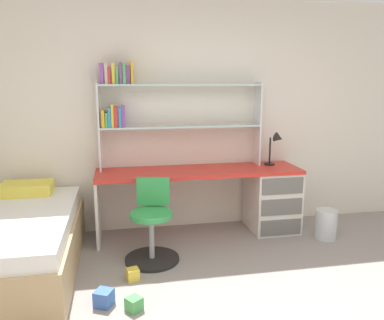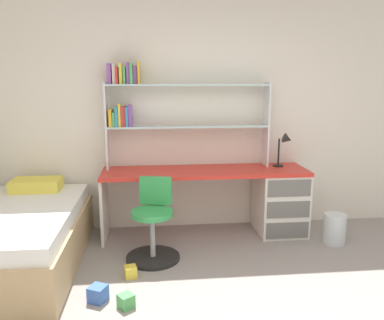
{
  "view_description": "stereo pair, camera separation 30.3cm",
  "coord_description": "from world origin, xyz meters",
  "px_view_note": "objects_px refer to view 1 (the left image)",
  "views": [
    {
      "loc": [
        -0.94,
        -1.88,
        1.69
      ],
      "look_at": [
        -0.29,
        1.49,
        1.0
      ],
      "focal_mm": 36.52,
      "sensor_mm": 36.0,
      "label": 1
    },
    {
      "loc": [
        -0.64,
        -1.92,
        1.69
      ],
      "look_at": [
        -0.29,
        1.49,
        1.0
      ],
      "focal_mm": 36.52,
      "sensor_mm": 36.0,
      "label": 2
    }
  ],
  "objects_px": {
    "bed_platform": "(14,245)",
    "toy_block_blue_5": "(104,298)",
    "toy_block_green_4": "(134,304)",
    "toy_block_yellow_3": "(133,274)",
    "desk_lamp": "(276,143)",
    "swivel_chair": "(152,229)",
    "waste_bin": "(326,224)",
    "bookshelf_hutch": "(155,106)",
    "desk": "(252,195)"
  },
  "relations": [
    {
      "from": "desk",
      "to": "swivel_chair",
      "type": "height_order",
      "value": "swivel_chair"
    },
    {
      "from": "waste_bin",
      "to": "toy_block_blue_5",
      "type": "relative_size",
      "value": 2.55
    },
    {
      "from": "desk",
      "to": "toy_block_yellow_3",
      "type": "height_order",
      "value": "desk"
    },
    {
      "from": "bed_platform",
      "to": "desk_lamp",
      "type": "bearing_deg",
      "value": 13.92
    },
    {
      "from": "toy_block_yellow_3",
      "to": "toy_block_blue_5",
      "type": "xyz_separation_m",
      "value": [
        -0.23,
        -0.36,
        0.01
      ]
    },
    {
      "from": "bookshelf_hutch",
      "to": "bed_platform",
      "type": "bearing_deg",
      "value": -150.0
    },
    {
      "from": "desk_lamp",
      "to": "toy_block_blue_5",
      "type": "distance_m",
      "value": 2.52
    },
    {
      "from": "toy_block_green_4",
      "to": "toy_block_blue_5",
      "type": "xyz_separation_m",
      "value": [
        -0.22,
        0.11,
        0.01
      ]
    },
    {
      "from": "toy_block_blue_5",
      "to": "swivel_chair",
      "type": "bearing_deg",
      "value": 59.08
    },
    {
      "from": "bed_platform",
      "to": "toy_block_green_4",
      "type": "relative_size",
      "value": 17.33
    },
    {
      "from": "waste_bin",
      "to": "toy_block_yellow_3",
      "type": "xyz_separation_m",
      "value": [
        -2.11,
        -0.52,
        -0.11
      ]
    },
    {
      "from": "toy_block_green_4",
      "to": "toy_block_yellow_3",
      "type": "bearing_deg",
      "value": 88.66
    },
    {
      "from": "desk_lamp",
      "to": "toy_block_yellow_3",
      "type": "bearing_deg",
      "value": -150.07
    },
    {
      "from": "toy_block_yellow_3",
      "to": "bed_platform",
      "type": "bearing_deg",
      "value": 163.51
    },
    {
      "from": "desk",
      "to": "toy_block_yellow_3",
      "type": "xyz_separation_m",
      "value": [
        -1.39,
        -0.91,
        -0.37
      ]
    },
    {
      "from": "desk",
      "to": "toy_block_green_4",
      "type": "distance_m",
      "value": 2.0
    },
    {
      "from": "toy_block_yellow_3",
      "to": "waste_bin",
      "type": "bearing_deg",
      "value": 13.91
    },
    {
      "from": "toy_block_blue_5",
      "to": "desk_lamp",
      "type": "bearing_deg",
      "value": 34.73
    },
    {
      "from": "swivel_chair",
      "to": "bookshelf_hutch",
      "type": "bearing_deg",
      "value": 80.28
    },
    {
      "from": "waste_bin",
      "to": "toy_block_yellow_3",
      "type": "relative_size",
      "value": 3.17
    },
    {
      "from": "toy_block_blue_5",
      "to": "desk",
      "type": "bearing_deg",
      "value": 37.98
    },
    {
      "from": "desk",
      "to": "bookshelf_hutch",
      "type": "relative_size",
      "value": 1.25
    },
    {
      "from": "bookshelf_hutch",
      "to": "toy_block_yellow_3",
      "type": "distance_m",
      "value": 1.78
    },
    {
      "from": "desk_lamp",
      "to": "swivel_chair",
      "type": "height_order",
      "value": "desk_lamp"
    },
    {
      "from": "waste_bin",
      "to": "toy_block_yellow_3",
      "type": "distance_m",
      "value": 2.18
    },
    {
      "from": "toy_block_blue_5",
      "to": "toy_block_yellow_3",
      "type": "bearing_deg",
      "value": 56.99
    },
    {
      "from": "swivel_chair",
      "to": "toy_block_green_4",
      "type": "height_order",
      "value": "swivel_chair"
    },
    {
      "from": "toy_block_yellow_3",
      "to": "toy_block_green_4",
      "type": "xyz_separation_m",
      "value": [
        -0.01,
        -0.47,
        0.0
      ]
    },
    {
      "from": "bookshelf_hutch",
      "to": "toy_block_yellow_3",
      "type": "relative_size",
      "value": 17.69
    },
    {
      "from": "waste_bin",
      "to": "desk",
      "type": "bearing_deg",
      "value": 151.99
    },
    {
      "from": "swivel_chair",
      "to": "toy_block_green_4",
      "type": "distance_m",
      "value": 0.9
    },
    {
      "from": "toy_block_green_4",
      "to": "swivel_chair",
      "type": "bearing_deg",
      "value": 75.67
    },
    {
      "from": "desk_lamp",
      "to": "toy_block_blue_5",
      "type": "bearing_deg",
      "value": -145.27
    },
    {
      "from": "swivel_chair",
      "to": "toy_block_yellow_3",
      "type": "bearing_deg",
      "value": -118.79
    },
    {
      "from": "swivel_chair",
      "to": "toy_block_yellow_3",
      "type": "height_order",
      "value": "swivel_chair"
    },
    {
      "from": "bed_platform",
      "to": "toy_block_blue_5",
      "type": "distance_m",
      "value": 1.05
    },
    {
      "from": "bookshelf_hutch",
      "to": "toy_block_green_4",
      "type": "height_order",
      "value": "bookshelf_hutch"
    },
    {
      "from": "swivel_chair",
      "to": "waste_bin",
      "type": "distance_m",
      "value": 1.92
    },
    {
      "from": "bookshelf_hutch",
      "to": "swivel_chair",
      "type": "bearing_deg",
      "value": -99.72
    },
    {
      "from": "bed_platform",
      "to": "toy_block_green_4",
      "type": "xyz_separation_m",
      "value": [
        1.01,
        -0.77,
        -0.23
      ]
    },
    {
      "from": "desk_lamp",
      "to": "toy_block_green_4",
      "type": "relative_size",
      "value": 3.66
    },
    {
      "from": "bookshelf_hutch",
      "to": "toy_block_green_4",
      "type": "relative_size",
      "value": 17.08
    },
    {
      "from": "bookshelf_hutch",
      "to": "toy_block_blue_5",
      "type": "distance_m",
      "value": 2.06
    },
    {
      "from": "swivel_chair",
      "to": "waste_bin",
      "type": "relative_size",
      "value": 2.42
    },
    {
      "from": "toy_block_yellow_3",
      "to": "desk",
      "type": "bearing_deg",
      "value": 33.14
    },
    {
      "from": "bookshelf_hutch",
      "to": "desk_lamp",
      "type": "distance_m",
      "value": 1.44
    },
    {
      "from": "bed_platform",
      "to": "toy_block_blue_5",
      "type": "height_order",
      "value": "bed_platform"
    },
    {
      "from": "toy_block_yellow_3",
      "to": "toy_block_blue_5",
      "type": "bearing_deg",
      "value": -123.01
    },
    {
      "from": "desk_lamp",
      "to": "toy_block_green_4",
      "type": "bearing_deg",
      "value": -139.71
    },
    {
      "from": "bed_platform",
      "to": "waste_bin",
      "type": "xyz_separation_m",
      "value": [
        3.13,
        0.22,
        -0.12
      ]
    }
  ]
}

